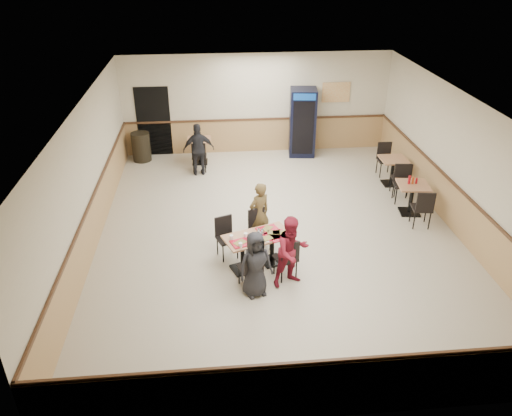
{
  "coord_description": "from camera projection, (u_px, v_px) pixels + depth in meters",
  "views": [
    {
      "loc": [
        -1.41,
        -9.6,
        5.85
      ],
      "look_at": [
        -0.54,
        -0.5,
        0.92
      ],
      "focal_mm": 35.0,
      "sensor_mm": 36.0,
      "label": 1
    }
  ],
  "objects": [
    {
      "name": "main_table",
      "position": [
        258.0,
        246.0,
        9.94
      ],
      "size": [
        1.46,
        1.07,
        0.71
      ],
      "rotation": [
        0.0,
        0.0,
        0.35
      ],
      "color": "black",
      "rests_on": "ground"
    },
    {
      "name": "diner_woman_right",
      "position": [
        292.0,
        251.0,
        9.31
      ],
      "size": [
        0.85,
        0.77,
        1.44
      ],
      "primitive_type": "imported",
      "rotation": [
        0.0,
        0.0,
        0.39
      ],
      "color": "maroon",
      "rests_on": "ground"
    },
    {
      "name": "lone_diner",
      "position": [
        199.0,
        150.0,
        13.76
      ],
      "size": [
        0.9,
        0.46,
        1.48
      ],
      "primitive_type": "imported",
      "rotation": [
        0.0,
        0.0,
        3.26
      ],
      "color": "black",
      "rests_on": "ground"
    },
    {
      "name": "diner_man_opposite",
      "position": [
        259.0,
        213.0,
        10.62
      ],
      "size": [
        0.62,
        0.56,
        1.42
      ],
      "primitive_type": "imported",
      "rotation": [
        0.0,
        0.0,
        3.68
      ],
      "color": "brown",
      "rests_on": "ground"
    },
    {
      "name": "pepsi_cooler",
      "position": [
        302.0,
        122.0,
        14.96
      ],
      "size": [
        0.85,
        0.85,
        2.03
      ],
      "rotation": [
        0.0,
        0.0,
        -0.12
      ],
      "color": "black",
      "rests_on": "ground"
    },
    {
      "name": "tabletop_clutter",
      "position": [
        262.0,
        236.0,
        9.78
      ],
      "size": [
        1.26,
        0.87,
        0.12
      ],
      "rotation": [
        0.0,
        0.0,
        0.35
      ],
      "color": "red",
      "rests_on": "main_table"
    },
    {
      "name": "side_table_far_chair_north",
      "position": [
        386.0,
        160.0,
        13.84
      ],
      "size": [
        0.44,
        0.44,
        0.94
      ],
      "primitive_type": null,
      "rotation": [
        0.0,
        0.0,
        -0.0
      ],
      "color": "black",
      "rests_on": "ground"
    },
    {
      "name": "main_chairs",
      "position": [
        255.0,
        247.0,
        9.93
      ],
      "size": [
        1.62,
        1.85,
        0.89
      ],
      "rotation": [
        0.0,
        0.0,
        0.35
      ],
      "color": "black",
      "rests_on": "ground"
    },
    {
      "name": "back_table",
      "position": [
        199.0,
        147.0,
        14.61
      ],
      "size": [
        0.7,
        0.7,
        0.73
      ],
      "rotation": [
        0.0,
        0.0,
        -0.02
      ],
      "color": "black",
      "rests_on": "ground"
    },
    {
      "name": "room_shell",
      "position": [
        331.0,
        162.0,
        13.41
      ],
      "size": [
        10.0,
        10.0,
        10.0
      ],
      "color": "silver",
      "rests_on": "ground"
    },
    {
      "name": "diner_woman_left",
      "position": [
        255.0,
        264.0,
        9.05
      ],
      "size": [
        0.73,
        0.59,
        1.31
      ],
      "primitive_type": "imported",
      "rotation": [
        0.0,
        0.0,
        0.31
      ],
      "color": "black",
      "rests_on": "ground"
    },
    {
      "name": "side_table_near_chair_south",
      "position": [
        422.0,
        207.0,
        11.35
      ],
      "size": [
        0.5,
        0.5,
        0.96
      ],
      "primitive_type": null,
      "rotation": [
        0.0,
        0.0,
        3.01
      ],
      "color": "black",
      "rests_on": "ground"
    },
    {
      "name": "side_table_near",
      "position": [
        412.0,
        194.0,
        11.88
      ],
      "size": [
        0.8,
        0.8,
        0.76
      ],
      "rotation": [
        0.0,
        0.0,
        -0.13
      ],
      "color": "black",
      "rests_on": "ground"
    },
    {
      "name": "side_table_far_chair_south",
      "position": [
        400.0,
        177.0,
        12.8
      ],
      "size": [
        0.44,
        0.44,
        0.94
      ],
      "primitive_type": null,
      "rotation": [
        0.0,
        0.0,
        3.14
      ],
      "color": "black",
      "rests_on": "ground"
    },
    {
      "name": "ground",
      "position": [
        278.0,
        232.0,
        11.31
      ],
      "size": [
        10.0,
        10.0,
        0.0
      ],
      "primitive_type": "plane",
      "color": "beige",
      "rests_on": "ground"
    },
    {
      "name": "side_table_near_chair_north",
      "position": [
        403.0,
        184.0,
        12.42
      ],
      "size": [
        0.5,
        0.5,
        0.96
      ],
      "primitive_type": null,
      "rotation": [
        0.0,
        0.0,
        -0.13
      ],
      "color": "black",
      "rests_on": "ground"
    },
    {
      "name": "condiment_caddy",
      "position": [
        412.0,
        180.0,
        11.75
      ],
      "size": [
        0.23,
        0.06,
        0.2
      ],
      "color": "#A40B15",
      "rests_on": "side_table_near"
    },
    {
      "name": "side_table_far",
      "position": [
        393.0,
        167.0,
        13.31
      ],
      "size": [
        0.69,
        0.69,
        0.74
      ],
      "rotation": [
        0.0,
        0.0,
        -0.0
      ],
      "color": "black",
      "rests_on": "ground"
    },
    {
      "name": "trash_bin",
      "position": [
        141.0,
        147.0,
        14.8
      ],
      "size": [
        0.54,
        0.54,
        0.86
      ],
      "primitive_type": "cylinder",
      "color": "black",
      "rests_on": "ground"
    },
    {
      "name": "back_table_chair_lone",
      "position": [
        199.0,
        156.0,
        14.11
      ],
      "size": [
        0.44,
        0.44,
        0.93
      ],
      "primitive_type": null,
      "rotation": [
        0.0,
        0.0,
        3.12
      ],
      "color": "black",
      "rests_on": "ground"
    }
  ]
}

